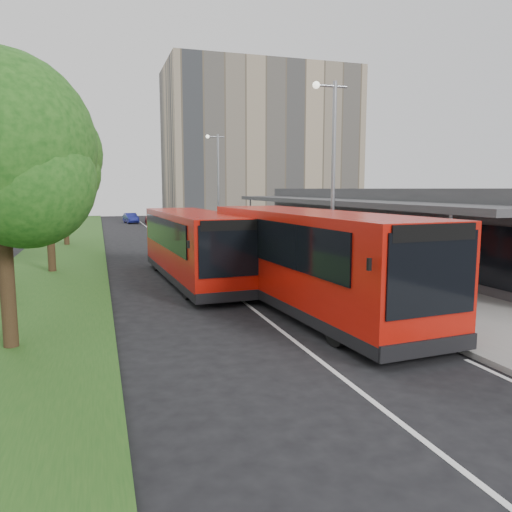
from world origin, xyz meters
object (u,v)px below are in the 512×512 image
at_px(bus_second, 194,246).
at_px(bollard, 236,234).
at_px(car_far, 131,218).
at_px(tree_far, 63,170).
at_px(lamp_post_far, 217,179).
at_px(car_near, 157,220).
at_px(litter_bin, 293,249).
at_px(bus_main, 310,260).
at_px(tree_mid, 46,161).
at_px(lamp_post_near, 331,170).

height_order(bus_second, bollard, bus_second).
bearing_deg(car_far, bollard, -84.62).
distance_m(bus_second, bollard, 15.49).
distance_m(tree_far, bus_second, 17.73).
height_order(lamp_post_far, car_near, lamp_post_far).
height_order(litter_bin, car_near, car_near).
bearing_deg(car_near, lamp_post_far, -95.31).
bearing_deg(bollard, bus_main, -98.54).
height_order(tree_mid, tree_far, tree_far).
distance_m(tree_mid, bus_main, 14.10).
bearing_deg(bollard, car_far, 103.78).
distance_m(lamp_post_far, car_far, 22.83).
bearing_deg(tree_mid, bus_second, -34.67).
distance_m(lamp_post_near, bus_main, 5.14).
xyz_separation_m(lamp_post_far, bus_second, (-5.03, -17.16, -3.18)).
relative_size(tree_far, bus_main, 0.70).
height_order(lamp_post_near, lamp_post_far, same).
xyz_separation_m(tree_far, litter_bin, (12.60, -11.30, -4.68)).
bearing_deg(tree_mid, car_near, 74.55).
bearing_deg(lamp_post_far, tree_far, -175.13).
bearing_deg(bus_second, tree_mid, 142.37).
height_order(bus_second, litter_bin, bus_second).
bearing_deg(tree_mid, tree_far, 90.00).
bearing_deg(lamp_post_near, bollard, 87.59).
bearing_deg(car_far, bus_main, -94.67).
distance_m(tree_far, lamp_post_near, 22.07).
height_order(tree_mid, bus_second, tree_mid).
bearing_deg(litter_bin, bus_second, -142.94).
height_order(lamp_post_far, car_far, lamp_post_far).
distance_m(car_near, car_far, 5.51).
xyz_separation_m(bus_main, car_far, (-2.95, 45.21, -1.08)).
bearing_deg(bus_main, bus_second, 108.63).
distance_m(tree_mid, bus_second, 8.30).
height_order(litter_bin, car_far, car_far).
bearing_deg(bus_main, car_near, 86.24).
distance_m(tree_far, litter_bin, 17.56).
height_order(lamp_post_near, bus_main, lamp_post_near).
relative_size(bus_main, litter_bin, 12.65).
bearing_deg(bus_second, lamp_post_far, 70.70).
xyz_separation_m(tree_mid, car_near, (8.24, 29.81, -4.60)).
bearing_deg(lamp_post_far, car_near, 99.73).
height_order(tree_mid, car_near, tree_mid).
bearing_deg(tree_far, litter_bin, -41.88).
xyz_separation_m(tree_mid, tree_far, (-0.00, 12.00, 0.03)).
xyz_separation_m(bus_second, car_far, (-0.28, 38.98, -0.95)).
xyz_separation_m(tree_mid, litter_bin, (12.60, 0.70, -4.65)).
height_order(tree_mid, litter_bin, tree_mid).
xyz_separation_m(tree_mid, bollard, (11.85, 10.14, -4.60)).
distance_m(lamp_post_far, litter_bin, 13.00).
bearing_deg(lamp_post_near, tree_mid, 147.64).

